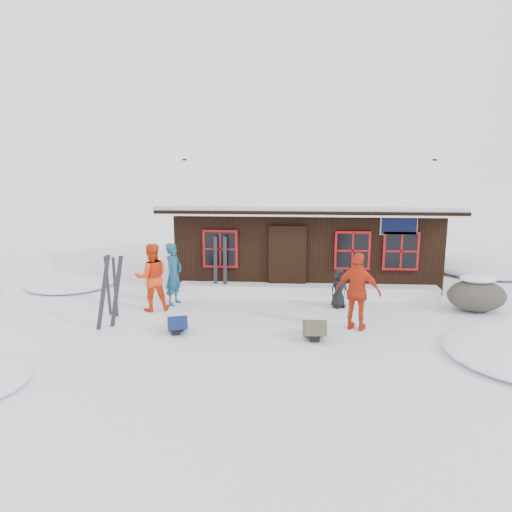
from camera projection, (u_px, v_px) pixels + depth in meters
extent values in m
plane|color=white|center=(251.00, 320.00, 12.67)|extent=(120.00, 120.00, 0.00)
cube|color=black|center=(305.00, 238.00, 17.21)|extent=(8.00, 5.00, 2.50)
cube|color=black|center=(308.00, 179.00, 15.34)|extent=(8.90, 3.14, 1.88)
cube|color=black|center=(305.00, 175.00, 18.22)|extent=(8.90, 3.14, 1.88)
cube|color=white|center=(308.00, 175.00, 15.31)|extent=(8.72, 3.07, 1.86)
cube|color=white|center=(305.00, 171.00, 18.19)|extent=(8.72, 3.07, 1.86)
cube|color=white|center=(307.00, 151.00, 16.60)|extent=(8.81, 0.22, 0.14)
cube|color=silver|center=(309.00, 213.00, 14.07)|extent=(8.90, 0.10, 0.20)
cube|color=black|center=(287.00, 261.00, 14.80)|extent=(1.00, 0.10, 2.00)
cube|color=black|center=(399.00, 224.00, 14.34)|extent=(1.00, 0.06, 0.60)
cube|color=maroon|center=(220.00, 249.00, 14.85)|extent=(1.04, 0.10, 1.14)
cube|color=black|center=(220.00, 249.00, 14.81)|extent=(0.90, 0.04, 1.00)
cube|color=maroon|center=(352.00, 250.00, 14.60)|extent=(1.04, 0.10, 1.14)
cube|color=black|center=(352.00, 251.00, 14.57)|extent=(0.90, 0.04, 1.00)
cube|color=maroon|center=(401.00, 251.00, 14.52)|extent=(1.04, 0.10, 1.14)
cube|color=black|center=(401.00, 251.00, 14.48)|extent=(0.90, 0.04, 1.00)
cube|color=white|center=(307.00, 290.00, 14.74)|extent=(7.60, 0.60, 0.35)
ellipsoid|color=white|center=(72.00, 285.00, 15.98)|extent=(2.80, 2.80, 0.34)
ellipsoid|color=white|center=(484.00, 270.00, 18.03)|extent=(4.00, 4.00, 0.48)
imported|color=navy|center=(174.00, 274.00, 13.78)|extent=(0.58, 0.73, 1.74)
imported|color=#EE3C10|center=(152.00, 277.00, 13.25)|extent=(1.08, 0.97, 1.82)
imported|color=red|center=(358.00, 292.00, 11.78)|extent=(1.19, 0.86, 1.88)
imported|color=black|center=(339.00, 288.00, 13.56)|extent=(0.63, 0.56, 1.08)
ellipsoid|color=#4A443B|center=(477.00, 296.00, 13.29)|extent=(1.53, 1.15, 0.84)
ellipsoid|color=white|center=(478.00, 283.00, 13.22)|extent=(0.96, 0.70, 0.21)
cube|color=black|center=(103.00, 293.00, 11.88)|extent=(0.38, 0.29, 1.85)
cube|color=black|center=(116.00, 292.00, 11.94)|extent=(0.46, 0.13, 1.85)
cube|color=black|center=(108.00, 287.00, 12.92)|extent=(0.15, 0.06, 1.61)
cube|color=black|center=(115.00, 288.00, 12.78)|extent=(0.12, 0.11, 1.61)
cube|color=black|center=(216.00, 267.00, 14.75)|extent=(0.13, 0.05, 1.80)
cube|color=black|center=(225.00, 267.00, 14.68)|extent=(0.12, 0.06, 1.80)
cylinder|color=black|center=(340.00, 289.00, 13.50)|extent=(0.08, 0.10, 1.17)
cylinder|color=black|center=(345.00, 289.00, 13.49)|extent=(0.08, 0.10, 1.17)
cube|color=#101D45|center=(177.00, 326.00, 11.73)|extent=(0.59, 0.68, 0.32)
cube|color=#464132|center=(314.00, 332.00, 11.32)|extent=(0.53, 0.67, 0.35)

